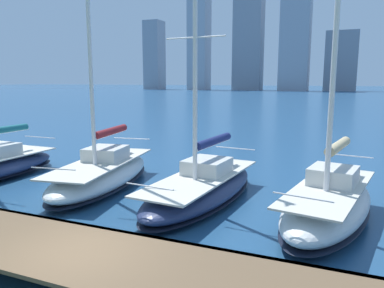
# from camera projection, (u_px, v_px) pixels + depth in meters

# --- Properties ---
(ground_plane) EXTENTS (600.00, 600.00, 0.00)m
(ground_plane) POSITION_uv_depth(u_px,v_px,m) (82.00, 274.00, 8.92)
(ground_plane) COLOR navy
(dock_pier) EXTENTS (28.00, 2.80, 0.60)m
(dock_pier) POSITION_uv_depth(u_px,v_px,m) (84.00, 251.00, 8.92)
(dock_pier) COLOR brown
(dock_pier) RESTS_ON ground
(city_skyline) EXTENTS (168.04, 19.85, 49.15)m
(city_skyline) POSITION_uv_depth(u_px,v_px,m) (328.00, 42.00, 152.44)
(city_skyline) COLOR gray
(city_skyline) RESTS_ON ground
(sailboat_tan) EXTENTS (3.43, 6.99, 11.24)m
(sailboat_tan) POSITION_uv_depth(u_px,v_px,m) (329.00, 202.00, 11.93)
(sailboat_tan) COLOR white
(sailboat_tan) RESTS_ON ground
(sailboat_navy) EXTENTS (3.14, 7.84, 9.30)m
(sailboat_navy) POSITION_uv_depth(u_px,v_px,m) (202.00, 186.00, 14.12)
(sailboat_navy) COLOR navy
(sailboat_navy) RESTS_ON ground
(sailboat_maroon) EXTENTS (3.72, 7.76, 12.81)m
(sailboat_maroon) POSITION_uv_depth(u_px,v_px,m) (102.00, 172.00, 16.00)
(sailboat_maroon) COLOR white
(sailboat_maroon) RESTS_ON ground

